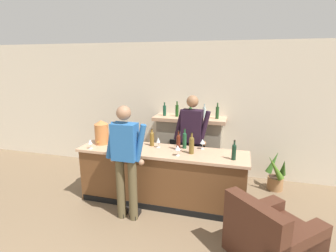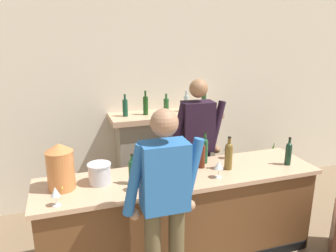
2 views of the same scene
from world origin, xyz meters
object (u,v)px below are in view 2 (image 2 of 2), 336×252
potted_plant_corner (278,170)px  wine_glass_back_row (132,179)px  copper_dispenser (60,166)px  wine_bottle_merlot_tall (132,170)px  wine_bottle_chardonnay_pale (205,149)px  wine_bottle_rose_blush (288,153)px  wine_glass_front_right (219,165)px  ice_bucket_steel (100,173)px  person_customer (164,206)px  fireplace_stone (165,156)px  wine_bottle_cabernet_heavy (229,155)px  wine_glass_front_left (168,160)px  wine_bottle_burgundy_dark (154,158)px  person_bartender (197,147)px  wine_glass_by_dispenser (55,193)px  wine_bottle_riesling_slim (202,154)px  wine_glass_near_bucket (228,147)px

potted_plant_corner → wine_glass_back_row: 2.83m
copper_dispenser → wine_bottle_merlot_tall: copper_dispenser is taller
copper_dispenser → wine_bottle_chardonnay_pale: copper_dispenser is taller
wine_bottle_rose_blush → wine_glass_back_row: bearing=-177.9°
wine_bottle_chardonnay_pale → wine_glass_front_right: 0.38m
potted_plant_corner → wine_bottle_chardonnay_pale: (-1.59, -0.81, 0.80)m
ice_bucket_steel → wine_glass_back_row: 0.35m
person_customer → copper_dispenser: person_customer is taller
fireplace_stone → wine_bottle_cabernet_heavy: 1.36m
ice_bucket_steel → wine_glass_front_right: bearing=-11.9°
potted_plant_corner → wine_bottle_merlot_tall: wine_bottle_merlot_tall is taller
wine_glass_front_left → ice_bucket_steel: bearing=-174.8°
wine_bottle_merlot_tall → wine_bottle_rose_blush: 1.66m
wine_bottle_chardonnay_pale → wine_glass_front_left: size_ratio=1.93×
wine_bottle_chardonnay_pale → wine_bottle_burgundy_dark: 0.57m
wine_bottle_burgundy_dark → wine_bottle_merlot_tall: 0.35m
person_bartender → wine_bottle_chardonnay_pale: person_bartender is taller
potted_plant_corner → wine_bottle_chardonnay_pale: size_ratio=2.07×
wine_glass_back_row → wine_glass_by_dispenser: (-0.64, -0.07, 0.01)m
person_customer → wine_glass_front_right: size_ratio=10.42×
wine_bottle_cabernet_heavy → wine_glass_by_dispenser: bearing=-172.3°
wine_bottle_chardonnay_pale → wine_bottle_riesling_slim: bearing=-126.3°
ice_bucket_steel → wine_bottle_burgundy_dark: (0.55, 0.12, 0.04)m
potted_plant_corner → wine_glass_by_dispenser: (-3.10, -1.26, 0.76)m
potted_plant_corner → person_customer: (-2.29, -1.61, 0.69)m
potted_plant_corner → wine_glass_front_right: wine_glass_front_right is taller
copper_dispenser → wine_glass_back_row: size_ratio=2.75×
fireplace_stone → wine_bottle_burgundy_dark: size_ratio=5.16×
person_customer → person_bartender: size_ratio=0.98×
potted_plant_corner → wine_bottle_rose_blush: (-0.77, -1.12, 0.78)m
person_bartender → wine_bottle_riesling_slim: person_bartender is taller
wine_glass_front_right → wine_bottle_burgundy_dark: bearing=146.9°
wine_bottle_merlot_tall → person_customer: bearing=-76.5°
wine_glass_front_right → wine_glass_by_dispenser: bearing=-177.1°
ice_bucket_steel → wine_bottle_chardonnay_pale: size_ratio=0.63×
fireplace_stone → wine_bottle_cabernet_heavy: fireplace_stone is taller
wine_glass_front_left → copper_dispenser: bearing=-176.1°
wine_glass_back_row → wine_bottle_chardonnay_pale: bearing=23.7°
copper_dispenser → wine_bottle_burgundy_dark: bearing=8.5°
wine_bottle_burgundy_dark → wine_glass_front_right: bearing=-33.1°
person_customer → wine_glass_near_bucket: person_customer is taller
person_customer → wine_bottle_burgundy_dark: 0.80m
wine_glass_back_row → copper_dispenser: bearing=159.2°
wine_bottle_chardonnay_pale → copper_dispenser: bearing=-173.9°
copper_dispenser → wine_bottle_riesling_slim: size_ratio=1.31×
fireplace_stone → wine_glass_near_bucket: 1.14m
person_bartender → wine_bottle_cabernet_heavy: size_ratio=5.16×
wine_glass_front_left → wine_bottle_riesling_slim: bearing=-3.6°
wine_bottle_burgundy_dark → wine_glass_back_row: size_ratio=1.96×
wine_bottle_chardonnay_pale → wine_bottle_cabernet_heavy: size_ratio=1.00×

